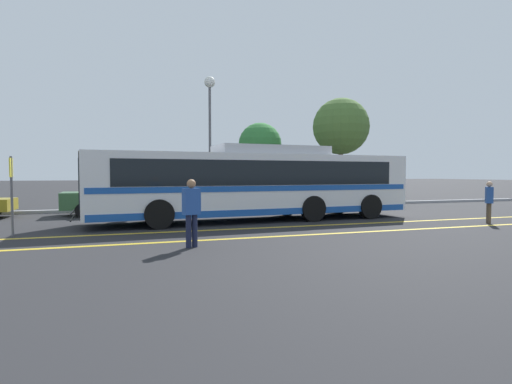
{
  "coord_description": "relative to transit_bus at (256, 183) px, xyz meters",
  "views": [
    {
      "loc": [
        -4.28,
        -15.23,
        1.84
      ],
      "look_at": [
        0.6,
        -0.22,
        1.13
      ],
      "focal_mm": 28.0,
      "sensor_mm": 36.0,
      "label": 1
    }
  ],
  "objects": [
    {
      "name": "pedestrian_0",
      "position": [
        -3.37,
        -5.08,
        -0.52
      ],
      "size": [
        0.47,
        0.34,
        1.71
      ],
      "rotation": [
        0.0,
        0.0,
        0.32
      ],
      "color": "#191E38",
      "rests_on": "ground_plane"
    },
    {
      "name": "parked_car_1",
      "position": [
        -5.23,
        4.17,
        -0.72
      ],
      "size": [
        4.81,
        2.0,
        1.56
      ],
      "rotation": [
        0.0,
        0.0,
        1.6
      ],
      "color": "#335B33",
      "rests_on": "ground_plane"
    },
    {
      "name": "street_lamp",
      "position": [
        -0.54,
        6.52,
        3.99
      ],
      "size": [
        0.6,
        0.6,
        7.12
      ],
      "color": "#59595E",
      "rests_on": "ground_plane"
    },
    {
      "name": "curb_strip",
      "position": [
        -0.02,
        5.7,
        -1.42
      ],
      "size": [
        40.69,
        0.36,
        0.15
      ],
      "primitive_type": "cube",
      "color": "#99999E",
      "rests_on": "ground_plane"
    },
    {
      "name": "lane_strip_0",
      "position": [
        -0.02,
        -2.2,
        -1.5
      ],
      "size": [
        32.69,
        0.2,
        0.01
      ],
      "primitive_type": "cube",
      "rotation": [
        0.0,
        0.0,
        1.57
      ],
      "color": "gold",
      "rests_on": "ground_plane"
    },
    {
      "name": "pedestrian_1",
      "position": [
        7.9,
        -3.65,
        -0.62
      ],
      "size": [
        0.44,
        0.46,
        1.57
      ],
      "rotation": [
        0.0,
        0.0,
        4.02
      ],
      "color": "brown",
      "rests_on": "ground_plane"
    },
    {
      "name": "parked_car_3",
      "position": [
        5.67,
        3.99,
        -0.84
      ],
      "size": [
        5.0,
        2.16,
        1.27
      ],
      "rotation": [
        0.0,
        0.0,
        -1.65
      ],
      "color": "olive",
      "rests_on": "ground_plane"
    },
    {
      "name": "transit_bus",
      "position": [
        0.0,
        0.0,
        0.0
      ],
      "size": [
        13.12,
        3.24,
        2.95
      ],
      "rotation": [
        0.0,
        0.0,
        1.63
      ],
      "color": "silver",
      "rests_on": "ground_plane"
    },
    {
      "name": "lane_strip_1",
      "position": [
        -0.02,
        -4.11,
        -1.5
      ],
      "size": [
        32.69,
        0.2,
        0.01
      ],
      "primitive_type": "cube",
      "rotation": [
        0.0,
        0.0,
        1.57
      ],
      "color": "gold",
      "rests_on": "ground_plane"
    },
    {
      "name": "tree_1",
      "position": [
        3.53,
        10.06,
        2.28
      ],
      "size": [
        2.84,
        2.84,
        5.22
      ],
      "color": "#513823",
      "rests_on": "ground_plane"
    },
    {
      "name": "parked_car_2",
      "position": [
        0.43,
        4.08,
        -0.76
      ],
      "size": [
        4.12,
        2.09,
        1.46
      ],
      "rotation": [
        0.0,
        0.0,
        1.55
      ],
      "color": "black",
      "rests_on": "ground_plane"
    },
    {
      "name": "bus_stop_sign",
      "position": [
        -8.11,
        -1.7,
        -0.01
      ],
      "size": [
        0.07,
        0.4,
        2.36
      ],
      "rotation": [
        0.0,
        0.0,
        1.63
      ],
      "color": "#59595E",
      "rests_on": "ground_plane"
    },
    {
      "name": "tree_0",
      "position": [
        8.35,
        7.97,
        3.4
      ],
      "size": [
        3.63,
        3.63,
        6.74
      ],
      "color": "#513823",
      "rests_on": "ground_plane"
    },
    {
      "name": "ground_plane",
      "position": [
        -0.62,
        0.22,
        -1.5
      ],
      "size": [
        220.0,
        220.0,
        0.0
      ],
      "primitive_type": "plane",
      "color": "#262628"
    }
  ]
}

